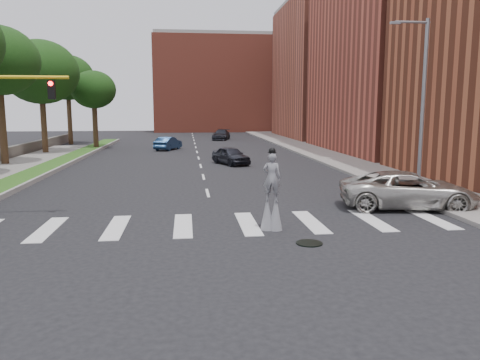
% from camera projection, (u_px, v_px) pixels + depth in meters
% --- Properties ---
extents(ground_plane, '(160.00, 160.00, 0.00)m').
position_uv_depth(ground_plane, '(217.00, 231.00, 17.54)').
color(ground_plane, black).
rests_on(ground_plane, ground).
extents(grass_median, '(2.00, 60.00, 0.25)m').
position_uv_depth(grass_median, '(50.00, 167.00, 35.86)').
color(grass_median, '#234E16').
rests_on(grass_median, ground).
extents(median_curb, '(0.20, 60.00, 0.28)m').
position_uv_depth(median_curb, '(65.00, 166.00, 35.97)').
color(median_curb, gray).
rests_on(median_curb, ground).
extents(sidewalk_right, '(5.00, 90.00, 0.18)m').
position_uv_depth(sidewalk_right, '(333.00, 157.00, 43.49)').
color(sidewalk_right, slate).
rests_on(sidewalk_right, ground).
extents(manhole, '(0.90, 0.90, 0.04)m').
position_uv_depth(manhole, '(309.00, 243.00, 15.92)').
color(manhole, black).
rests_on(manhole, ground).
extents(building_mid, '(16.00, 22.00, 24.00)m').
position_uv_depth(building_mid, '(412.00, 34.00, 47.65)').
color(building_mid, '#A24533').
rests_on(building_mid, ground).
extents(building_far, '(16.00, 22.00, 20.00)m').
position_uv_depth(building_far, '(337.00, 72.00, 71.52)').
color(building_far, '#A8523E').
rests_on(building_far, ground).
extents(building_backdrop, '(26.00, 14.00, 18.00)m').
position_uv_depth(building_backdrop, '(221.00, 85.00, 93.42)').
color(building_backdrop, '#A24533').
rests_on(building_backdrop, ground).
extents(streetlight, '(2.05, 0.20, 9.00)m').
position_uv_depth(streetlight, '(421.00, 102.00, 23.92)').
color(streetlight, slate).
rests_on(streetlight, ground).
extents(stilt_performer, '(0.83, 0.62, 3.13)m').
position_uv_depth(stilt_performer, '(272.00, 197.00, 17.56)').
color(stilt_performer, '#382516').
rests_on(stilt_performer, ground).
extents(suv_crossing, '(6.53, 3.89, 1.70)m').
position_uv_depth(suv_crossing, '(408.00, 190.00, 21.46)').
color(suv_crossing, '#B1AEA7').
rests_on(suv_crossing, ground).
extents(car_near, '(3.24, 4.58, 1.45)m').
position_uv_depth(car_near, '(231.00, 156.00, 38.10)').
color(car_near, black).
rests_on(car_near, ground).
extents(car_mid, '(3.06, 4.62, 1.44)m').
position_uv_depth(car_mid, '(168.00, 143.00, 51.32)').
color(car_mid, navy).
rests_on(car_mid, ground).
extents(car_far, '(3.22, 5.40, 1.47)m').
position_uv_depth(car_far, '(221.00, 135.00, 67.36)').
color(car_far, black).
rests_on(car_far, ground).
extents(tree_4, '(7.31, 7.31, 11.16)m').
position_uv_depth(tree_4, '(41.00, 72.00, 45.68)').
color(tree_4, '#382516').
rests_on(tree_4, ground).
extents(tree_5, '(6.56, 6.56, 11.11)m').
position_uv_depth(tree_5, '(67.00, 78.00, 58.27)').
color(tree_5, '#382516').
rests_on(tree_5, ground).
extents(tree_6, '(4.87, 4.87, 8.64)m').
position_uv_depth(tree_6, '(94.00, 90.00, 51.43)').
color(tree_6, '#382516').
rests_on(tree_6, ground).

